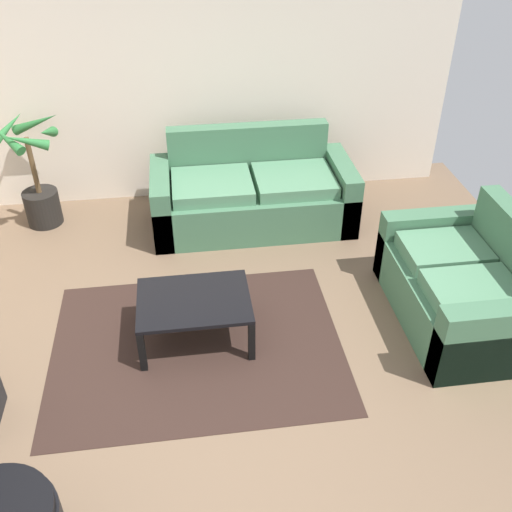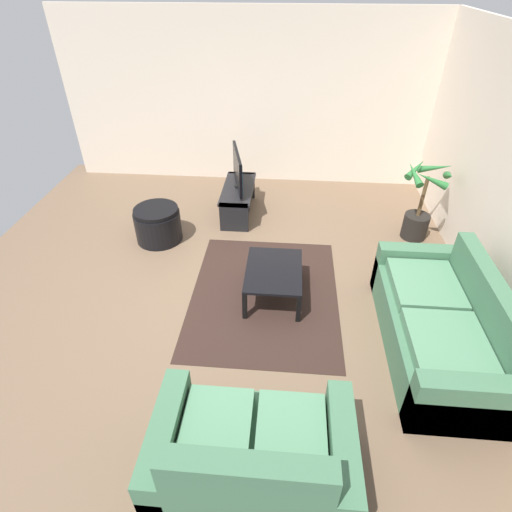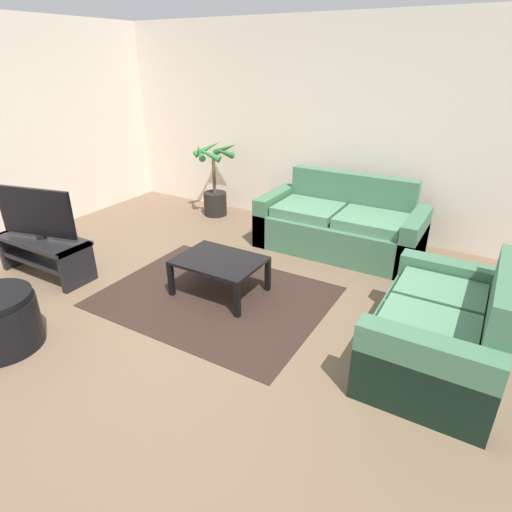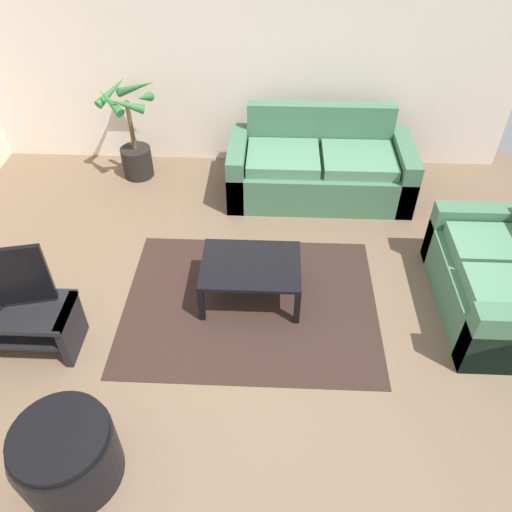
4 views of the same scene
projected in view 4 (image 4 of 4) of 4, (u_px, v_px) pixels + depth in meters
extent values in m
plane|color=brown|center=(226.00, 352.00, 4.04)|extent=(6.60, 6.60, 0.00)
cube|color=beige|center=(246.00, 47.00, 5.38)|extent=(6.00, 0.06, 2.70)
cube|color=#3F6B4C|center=(318.00, 178.00, 5.55)|extent=(1.96, 0.90, 0.42)
cube|color=#3F6B4C|center=(320.00, 125.00, 5.52)|extent=(1.60, 0.16, 0.48)
cube|color=#3F6B4C|center=(238.00, 168.00, 5.51)|extent=(0.18, 0.90, 0.62)
cube|color=#3F6B4C|center=(402.00, 172.00, 5.45)|extent=(0.18, 0.90, 0.62)
cube|color=#4F7F5D|center=(283.00, 158.00, 5.34)|extent=(0.76, 0.66, 0.12)
cube|color=#4F7F5D|center=(359.00, 160.00, 5.32)|extent=(0.76, 0.66, 0.12)
cube|color=#3F6B4C|center=(496.00, 290.00, 4.26)|extent=(0.90, 1.43, 0.42)
cube|color=#3F6B4C|center=(478.00, 234.00, 4.66)|extent=(0.90, 0.18, 0.62)
cube|color=#4F7F5D|center=(511.00, 290.00, 3.88)|extent=(0.66, 0.49, 0.12)
cube|color=#4F7F5D|center=(490.00, 245.00, 4.28)|extent=(0.66, 0.49, 0.12)
cube|color=black|center=(7.00, 328.00, 3.97)|extent=(1.02, 0.39, 0.03)
cube|color=black|center=(72.00, 329.00, 3.93)|extent=(0.06, 0.41, 0.43)
cube|color=black|center=(251.00, 265.00, 4.26)|extent=(0.84, 0.63, 0.03)
cube|color=black|center=(201.00, 304.00, 4.18)|extent=(0.05, 0.05, 0.35)
cube|color=black|center=(297.00, 307.00, 4.16)|extent=(0.05, 0.05, 0.35)
cube|color=black|center=(209.00, 258.00, 4.62)|extent=(0.05, 0.05, 0.35)
cube|color=black|center=(296.00, 260.00, 4.59)|extent=(0.05, 0.05, 0.35)
cube|color=black|center=(250.00, 303.00, 4.43)|extent=(2.20, 1.70, 0.01)
cylinder|color=black|center=(137.00, 162.00, 5.86)|extent=(0.34, 0.34, 0.35)
cylinder|color=brown|center=(131.00, 126.00, 5.56)|extent=(0.05, 0.05, 0.57)
cone|color=#2A6E34|center=(144.00, 97.00, 5.31)|extent=(0.13, 0.42, 0.24)
cone|color=#2A6E34|center=(136.00, 87.00, 5.51)|extent=(0.50, 0.22, 0.27)
cone|color=#2A6E34|center=(111.00, 91.00, 5.43)|extent=(0.33, 0.43, 0.25)
cone|color=#2A6E34|center=(110.00, 102.00, 5.23)|extent=(0.35, 0.34, 0.23)
cone|color=#2A6E34|center=(125.00, 105.00, 5.19)|extent=(0.41, 0.19, 0.24)
cylinder|color=black|center=(68.00, 456.00, 3.17)|extent=(0.63, 0.63, 0.43)
cylinder|color=black|center=(58.00, 437.00, 3.01)|extent=(0.60, 0.60, 0.06)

